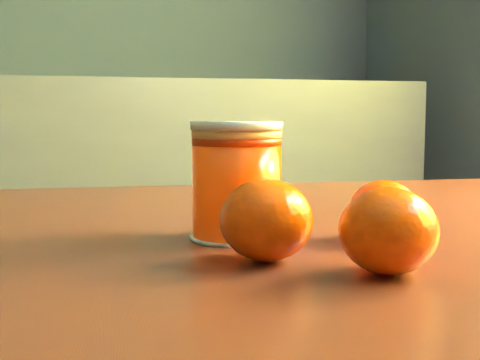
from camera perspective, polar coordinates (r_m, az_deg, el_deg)
name	(u,v)px	position (r m, az deg, el deg)	size (l,w,h in m)	color
table	(275,330)	(0.62, 3.03, -12.64)	(1.06, 0.82, 0.73)	maroon
juice_glass	(237,181)	(0.54, -0.28, -0.11)	(0.07, 0.07, 0.09)	#F23C04
orange_front	(266,220)	(0.46, 2.25, -3.42)	(0.07, 0.07, 0.06)	#FF4805
orange_back	(384,210)	(0.55, 12.18, -2.54)	(0.06, 0.06, 0.05)	#FF4805
orange_extra	(388,231)	(0.44, 12.56, -4.25)	(0.06, 0.06, 0.06)	#FF4805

